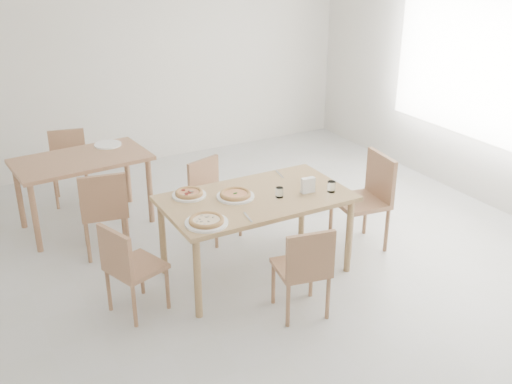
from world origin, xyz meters
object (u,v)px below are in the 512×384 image
chair_north (211,193)px  napkin_holder (308,186)px  main_table (256,204)px  chair_south (305,266)px  chair_back_n (69,161)px  plate_empty (108,145)px  chair_west (128,264)px  chair_east (368,194)px  pizza_margherita (235,194)px  pizza_pepperoni (189,193)px  tumbler_b (279,192)px  tumbler_a (331,187)px  chair_back_s (104,207)px  plate_pepperoni (189,195)px  pizza_mushroom (206,220)px  plate_mushroom (207,223)px  plate_margherita (235,196)px  second_table (82,167)px

chair_north → napkin_holder: napkin_holder is taller
main_table → chair_south: bearing=-89.6°
chair_back_n → plate_empty: (0.33, -0.51, 0.30)m
chair_west → chair_east: size_ratio=0.85×
pizza_margherita → napkin_holder: (0.59, -0.23, 0.04)m
chair_south → pizza_margherita: 0.92m
chair_south → chair_east: (1.20, 0.72, 0.08)m
pizza_pepperoni → tumbler_b: bearing=-30.5°
chair_east → tumbler_a: (-0.57, -0.17, 0.26)m
tumbler_a → chair_back_s: bearing=145.2°
chair_west → chair_back_n: chair_back_n is taller
plate_pepperoni → tumbler_a: bearing=-24.4°
chair_west → pizza_mushroom: size_ratio=2.17×
main_table → plate_mushroom: (-0.59, -0.27, 0.08)m
pizza_pepperoni → plate_margherita: bearing=-32.8°
chair_south → tumbler_a: (0.63, 0.55, 0.34)m
chair_north → plate_empty: chair_north is taller
chair_west → tumbler_a: (1.82, -0.15, 0.34)m
main_table → chair_back_n: size_ratio=2.01×
chair_south → tumbler_a: bearing=-127.9°
chair_north → pizza_margherita: bearing=-117.7°
plate_margherita → main_table: bearing=-22.1°
chair_south → pizza_mushroom: bearing=-29.7°
chair_west → chair_back_n: bearing=-22.1°
chair_east → plate_pepperoni: 1.75m
plate_pepperoni → second_table: plate_pepperoni is taller
main_table → chair_south: chair_south is taller
pizza_mushroom → chair_back_s: bearing=111.7°
main_table → chair_south: 0.81m
main_table → napkin_holder: napkin_holder is taller
pizza_margherita → plate_empty: bearing=107.1°
pizza_mushroom → napkin_holder: 1.03m
plate_empty → tumbler_b: bearing=-66.0°
plate_margherita → chair_back_s: 1.31m
chair_west → plate_empty: 2.09m
chair_south → second_table: bearing=-55.5°
main_table → chair_east: chair_east is taller
chair_north → pizza_mushroom: pizza_mushroom is taller
plate_empty → chair_back_s: bearing=-109.5°
plate_mushroom → pizza_mushroom: bearing=0.0°
second_table → chair_back_n: (0.02, 0.75, -0.19)m
pizza_mushroom → tumbler_b: size_ratio=4.11×
napkin_holder → chair_back_s: size_ratio=0.17×
plate_pepperoni → napkin_holder: size_ratio=2.01×
plate_empty → chair_east: bearing=-45.8°
chair_north → plate_margherita: chair_north is taller
tumbler_a → chair_back_n: 3.18m
tumbler_b → plate_empty: size_ratio=0.31×
plate_margherita → plate_mushroom: (-0.43, -0.34, 0.00)m
chair_west → chair_back_s: (0.11, 1.04, 0.04)m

